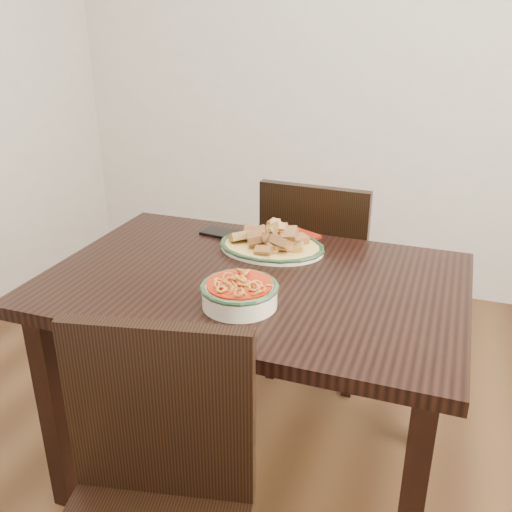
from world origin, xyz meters
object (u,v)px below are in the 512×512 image
(dining_table, at_px, (254,305))
(smartphone, at_px, (224,233))
(chair_far, at_px, (318,272))
(chair_near, at_px, (150,508))
(fish_plate, at_px, (272,237))
(noodle_bowl, at_px, (240,291))

(dining_table, distance_m, smartphone, 0.38)
(chair_far, xyz_separation_m, smartphone, (-0.27, -0.34, 0.26))
(chair_near, relative_size, smartphone, 5.73)
(fish_plate, bearing_deg, chair_near, -88.58)
(chair_far, xyz_separation_m, chair_near, (-0.04, -1.30, 0.00))
(fish_plate, xyz_separation_m, smartphone, (-0.20, 0.08, -0.04))
(chair_near, relative_size, fish_plate, 2.56)
(dining_table, bearing_deg, noodle_bowl, -81.94)
(noodle_bowl, xyz_separation_m, smartphone, (-0.24, 0.47, -0.04))
(fish_plate, relative_size, smartphone, 2.24)
(chair_near, bearing_deg, smartphone, 91.41)
(fish_plate, bearing_deg, noodle_bowl, -84.08)
(chair_far, bearing_deg, noodle_bowl, 90.55)
(chair_far, bearing_deg, chair_near, 90.36)
(dining_table, relative_size, chair_near, 1.38)
(smartphone, bearing_deg, dining_table, -45.71)
(chair_far, height_order, noodle_bowl, chair_far)
(noodle_bowl, bearing_deg, chair_far, 88.24)
(chair_far, relative_size, fish_plate, 2.56)
(smartphone, bearing_deg, chair_far, 59.10)
(chair_far, distance_m, fish_plate, 0.51)
(dining_table, distance_m, chair_far, 0.65)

